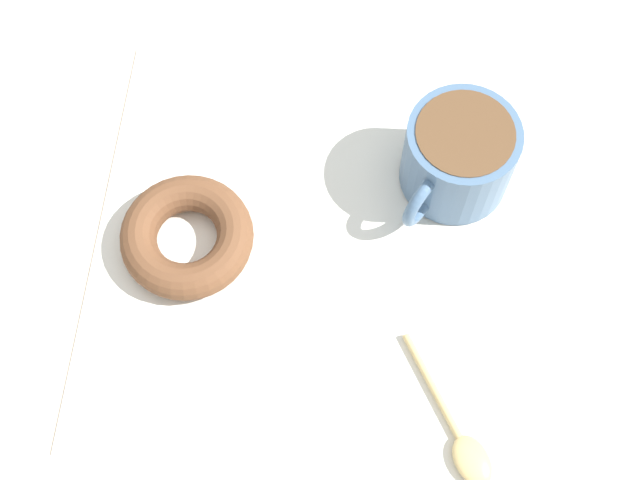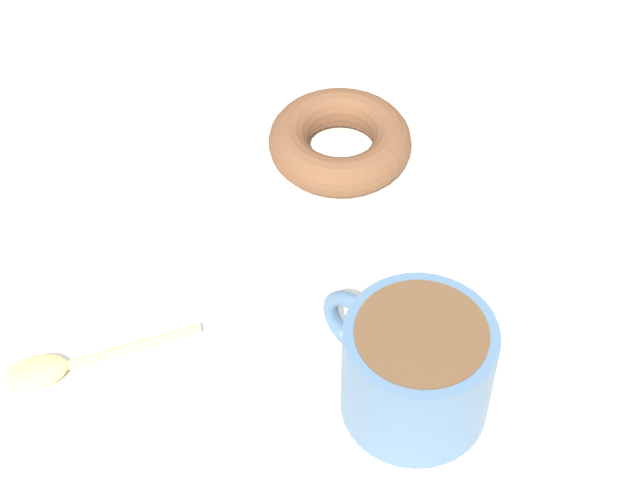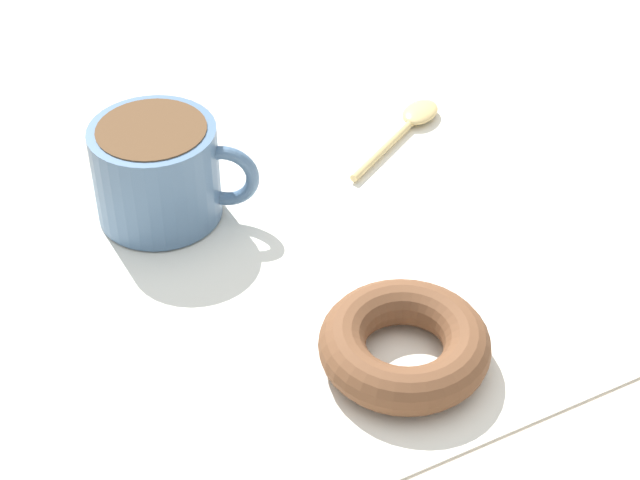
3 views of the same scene
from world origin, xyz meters
TOP-DOWN VIEW (x-y plane):
  - ground_plane at (0.00, 0.00)cm, footprint 120.00×120.00cm
  - napkin at (0.15, -0.99)cm, footprint 36.08×36.08cm
  - coffee_cup at (9.25, 6.76)cm, footprint 8.39×10.49cm
  - donut at (-9.68, -2.11)cm, footprint 9.95×9.95cm
  - spoon at (12.16, -13.52)cm, footprint 7.84×10.43cm

SIDE VIEW (x-z plane):
  - ground_plane at x=0.00cm, z-range -2.00..0.00cm
  - napkin at x=0.15cm, z-range 0.00..0.30cm
  - spoon at x=12.16cm, z-range 0.25..1.15cm
  - donut at x=-9.68cm, z-range 0.30..3.05cm
  - coffee_cup at x=9.25cm, z-range 0.44..7.25cm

